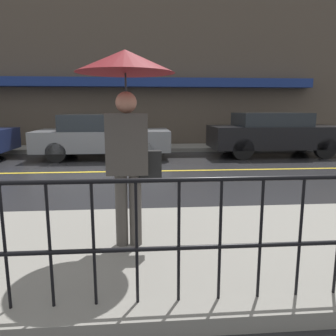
% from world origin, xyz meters
% --- Properties ---
extents(ground_plane, '(80.00, 80.00, 0.00)m').
position_xyz_m(ground_plane, '(0.00, 0.00, 0.00)').
color(ground_plane, '#262628').
extents(sidewalk_near, '(28.00, 2.64, 0.14)m').
position_xyz_m(sidewalk_near, '(0.00, -4.95, 0.07)').
color(sidewalk_near, gray).
rests_on(sidewalk_near, ground_plane).
extents(sidewalk_far, '(28.00, 1.61, 0.14)m').
position_xyz_m(sidewalk_far, '(0.00, 4.43, 0.07)').
color(sidewalk_far, gray).
rests_on(sidewalk_far, ground_plane).
extents(lane_marking, '(25.20, 0.12, 0.01)m').
position_xyz_m(lane_marking, '(0.00, 0.00, 0.00)').
color(lane_marking, gold).
rests_on(lane_marking, ground_plane).
extents(building_storefront, '(28.00, 0.85, 6.51)m').
position_xyz_m(building_storefront, '(0.00, 5.36, 3.22)').
color(building_storefront, '#4C4238').
rests_on(building_storefront, ground_plane).
extents(pedestrian, '(1.00, 1.00, 2.04)m').
position_xyz_m(pedestrian, '(1.33, -4.92, 1.74)').
color(pedestrian, '#4C4742').
rests_on(pedestrian, sidewalk_near).
extents(car_grey, '(4.25, 1.93, 1.41)m').
position_xyz_m(car_grey, '(0.20, 2.45, 0.72)').
color(car_grey, slate).
rests_on(car_grey, ground_plane).
extents(car_black, '(4.36, 1.83, 1.45)m').
position_xyz_m(car_black, '(5.96, 2.45, 0.76)').
color(car_black, black).
rests_on(car_black, ground_plane).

